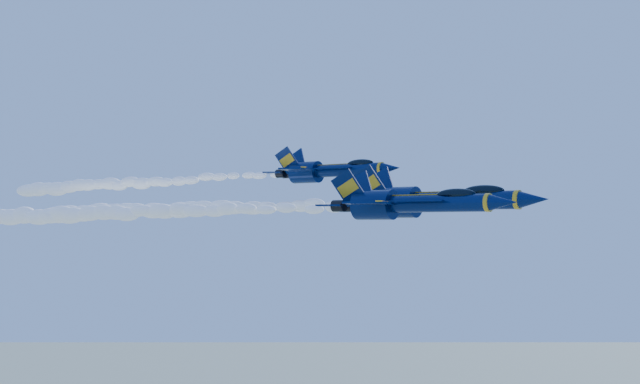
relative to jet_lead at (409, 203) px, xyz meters
The scene contains 6 objects.
jet_lead is the anchor object (origin of this frame).
smoke_trail_jet_lead 31.57m from the jet_lead, behind, with size 49.70×2.13×1.92m, color white.
jet_second 13.63m from the jet_lead, 109.05° to the left, with size 19.80×16.24×7.36m.
smoke_trail_jet_second 39.89m from the jet_lead, 161.18° to the left, with size 49.70×2.68×2.41m, color white.
jet_third 26.61m from the jet_lead, 138.35° to the left, with size 15.84×12.99×5.88m.
smoke_trail_jet_third 54.27m from the jet_lead, 161.19° to the left, with size 49.70×2.14×1.93m, color white.
Camera 1 is at (44.73, -69.90, 148.35)m, focal length 45.00 mm.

